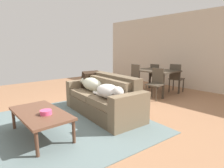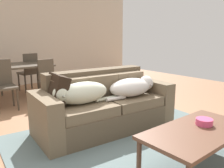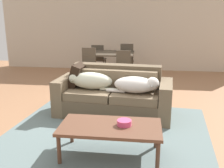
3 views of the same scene
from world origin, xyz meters
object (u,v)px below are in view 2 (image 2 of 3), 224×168
couch (104,106)px  dining_chair_near_left (3,83)px  dog_on_right_cushion (132,87)px  dining_table (19,68)px  dining_chair_far_right (29,70)px  coffee_table (198,133)px  bowl_on_coffee_table (204,122)px  dog_on_left_cushion (80,93)px  dining_chair_near_right (49,78)px  throw_pillow_by_left_arm (56,91)px

couch → dining_chair_near_left: 2.13m
couch → dog_on_right_cushion: (0.41, -0.18, 0.27)m
dining_table → dining_chair_far_right: (0.41, 0.53, -0.17)m
coffee_table → dining_chair_far_right: 4.50m
bowl_on_coffee_table → dining_table: 4.00m
couch → dog_on_right_cushion: size_ratio=2.36×
dog_on_left_cushion → dining_chair_near_left: dining_chair_near_left is taller
dining_chair_near_left → dining_chair_near_right: dining_chair_near_left is taller
coffee_table → dining_chair_near_right: (-0.12, 3.36, 0.11)m
dog_on_left_cushion → dining_chair_far_right: size_ratio=0.97×
couch → dining_chair_near_right: bearing=95.2°
dog_on_right_cushion → dining_chair_near_left: dining_chair_near_left is taller
dining_table → dining_chair_far_right: dining_chair_far_right is taller
couch → dog_on_left_cushion: 0.51m
bowl_on_coffee_table → dining_chair_near_left: size_ratio=0.20×
dining_chair_far_right → throw_pillow_by_left_arm: bearing=68.7°
dining_chair_near_right → dining_chair_far_right: 1.13m
couch → coffee_table: size_ratio=1.65×
dog_on_right_cushion → dining_chair_near_left: size_ratio=0.95×
dog_on_left_cushion → dining_chair_far_right: dining_chair_far_right is taller
throw_pillow_by_left_arm → dining_chair_near_right: bearing=68.4°
dog_on_left_cushion → dining_chair_far_right: bearing=87.5°
coffee_table → dining_table: bearing=97.8°
dog_on_right_cushion → coffee_table: size_ratio=0.70×
dining_table → dining_chair_near_left: bearing=-129.5°
dog_on_left_cushion → dining_chair_far_right: 3.11m
dog_on_left_cushion → dog_on_right_cushion: size_ratio=1.03×
dining_chair_far_right → dining_table: bearing=44.4°
throw_pillow_by_left_arm → bowl_on_coffee_table: 1.85m
dining_chair_near_right → dining_chair_far_right: dining_chair_far_right is taller
coffee_table → dog_on_right_cushion: bearing=77.4°
couch → dog_on_left_cushion: bearing=-169.0°
dining_chair_near_right → bowl_on_coffee_table: bearing=-90.6°
dog_on_right_cushion → dog_on_left_cushion: bearing=176.1°
dog_on_left_cushion → bowl_on_coffee_table: dog_on_left_cushion is taller
throw_pillow_by_left_arm → dining_table: throw_pillow_by_left_arm is taller
couch → bowl_on_coffee_table: 1.46m
couch → dining_chair_near_right: dining_chair_near_right is taller
throw_pillow_by_left_arm → dining_table: size_ratio=0.34×
bowl_on_coffee_table → coffee_table: bearing=-170.5°
dining_chair_far_right → couch: bearing=82.2°
dining_table → bowl_on_coffee_table: bearing=-79.7°
couch → dining_chair_near_left: dining_chair_near_left is taller
dining_chair_near_left → dining_chair_near_right: 0.90m
dining_table → dog_on_left_cushion: bearing=-90.3°
dog_on_right_cushion → throw_pillow_by_left_arm: 1.15m
dog_on_right_cushion → dining_chair_near_right: 2.13m
throw_pillow_by_left_arm → bowl_on_coffee_table: throw_pillow_by_left_arm is taller
coffee_table → dining_chair_near_right: size_ratio=1.44×
dog_on_left_cushion → dining_chair_near_right: size_ratio=1.04×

